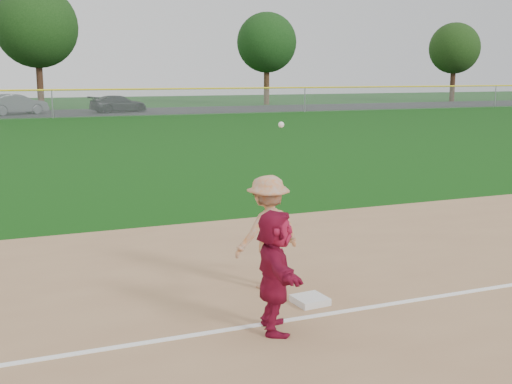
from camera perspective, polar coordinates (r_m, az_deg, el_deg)
name	(u,v)px	position (r m, az deg, el deg)	size (l,w,h in m)	color
ground	(295,298)	(9.43, 3.48, -9.35)	(160.00, 160.00, 0.00)	#0F410C
foul_line	(321,315)	(8.76, 5.78, -10.82)	(60.00, 0.10, 0.01)	white
parking_asphalt	(47,113)	(54.22, -18.12, 6.67)	(120.00, 10.00, 0.01)	black
first_base	(310,300)	(9.15, 4.83, -9.55)	(0.43, 0.43, 0.10)	silver
base_runner	(275,271)	(7.99, 1.68, -7.03)	(1.44, 0.46, 1.55)	maroon
car_mid	(16,104)	(53.48, -20.59, 7.32)	(1.67, 4.77, 1.57)	#515358
car_right	(119,104)	(54.13, -12.12, 7.68)	(1.92, 4.72, 1.37)	black
first_base_play	(268,232)	(9.55, 1.08, -3.59)	(1.22, 0.87, 2.51)	#A4A4A7
outfield_fence	(52,90)	(48.16, -17.72, 8.59)	(110.00, 0.12, 110.00)	#999EA0
tree_2	(37,27)	(59.74, -18.92, 13.72)	(7.00, 7.00, 10.58)	#382114
tree_3	(267,43)	(66.12, 0.96, 13.13)	(6.00, 6.00, 9.19)	#3C2616
tree_4	(454,48)	(76.16, 17.23, 12.10)	(5.60, 5.60, 8.67)	#331E12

